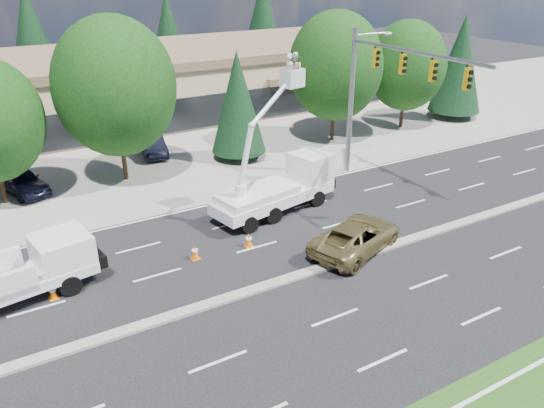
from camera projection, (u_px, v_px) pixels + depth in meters
ground at (292, 279)px, 23.15m from camera, size 140.00×140.00×0.00m
concrete_apron at (148, 149)px, 38.86m from camera, size 140.00×22.00×0.01m
road_median at (292, 277)px, 23.12m from camera, size 120.00×0.55×0.12m
strip_mall at (108, 85)px, 45.51m from camera, size 50.40×15.40×5.50m
tree_front_d at (115, 87)px, 31.11m from camera, size 7.20×7.20×9.99m
tree_front_e at (238, 102)px, 35.53m from camera, size 3.75×3.75×7.39m
tree_front_f at (336, 66)px, 38.48m from camera, size 6.89×6.89×9.55m
tree_front_g at (407, 66)px, 41.90m from camera, size 6.16×6.16×8.55m
tree_front_h at (460, 64)px, 44.77m from camera, size 4.39×4.39×8.65m
tree_back_b at (32, 37)px, 51.92m from camera, size 5.42×5.42×10.68m
tree_back_c at (168, 34)px, 58.53m from camera, size 4.83×4.83×9.52m
tree_back_d at (263, 20)px, 63.61m from camera, size 5.65×5.65×11.14m
signal_mast at (376, 85)px, 30.68m from camera, size 2.76×10.16×9.00m
utility_pickup at (30, 276)px, 21.63m from camera, size 6.24×3.14×2.28m
bucket_truck at (281, 180)px, 28.83m from camera, size 7.56×3.55×8.45m
traffic_cone_a at (53, 291)px, 21.66m from camera, size 0.40×0.40×0.70m
traffic_cone_b at (195, 252)px, 24.54m from camera, size 0.40×0.40×0.70m
traffic_cone_c at (249, 240)px, 25.61m from camera, size 0.40×0.40×0.70m
minivan at (356, 236)px, 25.11m from camera, size 5.85×4.12×1.48m
parked_car_west at (21, 181)px, 31.33m from camera, size 3.21×4.86×1.54m
parked_car_east at (152, 144)px, 37.62m from camera, size 2.18×4.68×1.48m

